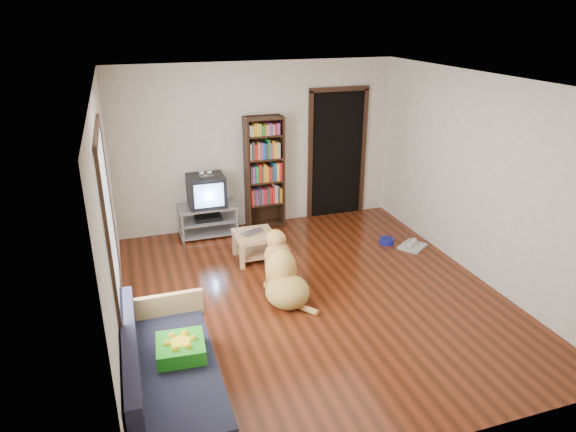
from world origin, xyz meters
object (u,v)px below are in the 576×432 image
object	(u,v)px
bookshelf	(264,167)
dog	(283,275)
coffee_table	(254,241)
green_cushion	(181,348)
laptop	(255,233)
dog_bowl	(387,241)
grey_rag	(413,246)
tv_stand	(208,219)
sofa	(170,381)
crt_tv	(206,190)

from	to	relation	value
bookshelf	dog	world-z (taller)	bookshelf
coffee_table	dog	xyz separation A→B (m)	(0.06, -1.13, 0.03)
green_cushion	laptop	bearing A→B (deg)	65.48
dog_bowl	bookshelf	xyz separation A→B (m)	(-1.56, 1.25, 0.96)
grey_rag	dog	xyz separation A→B (m)	(-2.28, -0.77, 0.29)
grey_rag	tv_stand	distance (m)	3.16
tv_stand	sofa	world-z (taller)	sofa
tv_stand	sofa	distance (m)	3.76
grey_rag	crt_tv	size ratio (longest dim) A/B	0.69
green_cushion	laptop	distance (m)	2.76
sofa	coffee_table	xyz separation A→B (m)	(1.44, 2.59, 0.02)
grey_rag	dog	distance (m)	2.42
dog_bowl	bookshelf	size ratio (longest dim) A/B	0.12
laptop	coffee_table	size ratio (longest dim) A/B	0.61
bookshelf	dog_bowl	bearing A→B (deg)	-38.67
dog_bowl	dog	bearing A→B (deg)	-152.79
sofa	dog_bowl	bearing A→B (deg)	35.36
laptop	tv_stand	world-z (taller)	tv_stand
grey_rag	bookshelf	bearing A→B (deg)	141.14
coffee_table	tv_stand	bearing A→B (deg)	114.26
sofa	coffee_table	bearing A→B (deg)	60.82
tv_stand	bookshelf	bearing A→B (deg)	5.63
dog_bowl	coffee_table	xyz separation A→B (m)	(-2.04, 0.11, 0.24)
tv_stand	coffee_table	world-z (taller)	tv_stand
tv_stand	dog_bowl	bearing A→B (deg)	-24.72
grey_rag	tv_stand	bearing A→B (deg)	153.43
dog_bowl	bookshelf	bearing A→B (deg)	141.33
tv_stand	bookshelf	size ratio (longest dim) A/B	0.50
crt_tv	sofa	xyz separation A→B (m)	(-0.97, -3.65, -0.48)
dog_bowl	grey_rag	bearing A→B (deg)	-39.81
crt_tv	green_cushion	bearing A→B (deg)	-103.57
green_cushion	coffee_table	world-z (taller)	green_cushion
tv_stand	crt_tv	size ratio (longest dim) A/B	1.55
dog_bowl	tv_stand	size ratio (longest dim) A/B	0.24
tv_stand	bookshelf	world-z (taller)	bookshelf
laptop	dog_bowl	bearing A→B (deg)	-27.98
bookshelf	tv_stand	bearing A→B (deg)	-174.37
laptop	dog	world-z (taller)	dog
green_cushion	tv_stand	distance (m)	3.61
sofa	coffee_table	distance (m)	2.96
bookshelf	sofa	distance (m)	4.26
coffee_table	green_cushion	bearing A→B (deg)	-118.27
crt_tv	coffee_table	xyz separation A→B (m)	(0.47, -1.07, -0.46)
dog	green_cushion	bearing A→B (deg)	-136.22
green_cushion	dog	bearing A→B (deg)	47.83
green_cushion	bookshelf	world-z (taller)	bookshelf
tv_stand	dog	distance (m)	2.24
tv_stand	bookshelf	distance (m)	1.20
crt_tv	dog	distance (m)	2.30
laptop	dog	distance (m)	1.11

